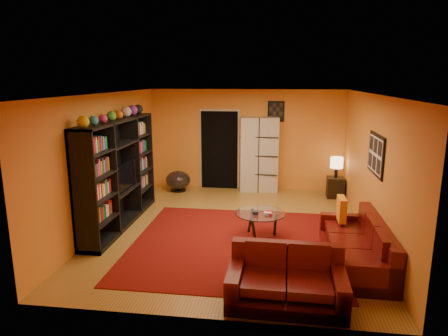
# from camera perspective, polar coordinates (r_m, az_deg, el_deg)

# --- Properties ---
(floor) EXTENTS (6.00, 6.00, 0.00)m
(floor) POSITION_cam_1_polar(r_m,az_deg,el_deg) (7.87, 1.37, -8.70)
(floor) COLOR olive
(floor) RESTS_ON ground
(ceiling) EXTENTS (6.00, 6.00, 0.00)m
(ceiling) POSITION_cam_1_polar(r_m,az_deg,el_deg) (7.33, 1.48, 10.56)
(ceiling) COLOR white
(ceiling) RESTS_ON wall_back
(wall_back) EXTENTS (6.00, 0.00, 6.00)m
(wall_back) POSITION_cam_1_polar(r_m,az_deg,el_deg) (10.44, 3.19, 4.02)
(wall_back) COLOR orange
(wall_back) RESTS_ON floor
(wall_front) EXTENTS (6.00, 0.00, 6.00)m
(wall_front) POSITION_cam_1_polar(r_m,az_deg,el_deg) (4.63, -2.59, -7.18)
(wall_front) COLOR orange
(wall_front) RESTS_ON floor
(wall_left) EXTENTS (0.00, 6.00, 6.00)m
(wall_left) POSITION_cam_1_polar(r_m,az_deg,el_deg) (8.14, -16.35, 1.05)
(wall_left) COLOR orange
(wall_left) RESTS_ON floor
(wall_right) EXTENTS (0.00, 6.00, 6.00)m
(wall_right) POSITION_cam_1_polar(r_m,az_deg,el_deg) (7.65, 20.38, 0.03)
(wall_right) COLOR orange
(wall_right) RESTS_ON floor
(rug) EXTENTS (3.60, 3.60, 0.01)m
(rug) POSITION_cam_1_polar(r_m,az_deg,el_deg) (7.22, 1.56, -10.71)
(rug) COLOR #550B09
(rug) RESTS_ON floor
(doorway) EXTENTS (0.95, 0.10, 2.04)m
(doorway) POSITION_cam_1_polar(r_m,az_deg,el_deg) (10.52, -0.65, 2.57)
(doorway) COLOR black
(doorway) RESTS_ON floor
(wall_art_right) EXTENTS (0.03, 1.00, 0.70)m
(wall_art_right) POSITION_cam_1_polar(r_m,az_deg,el_deg) (7.30, 20.91, 1.82)
(wall_art_right) COLOR black
(wall_art_right) RESTS_ON wall_right
(wall_art_back) EXTENTS (0.42, 0.03, 0.52)m
(wall_art_back) POSITION_cam_1_polar(r_m,az_deg,el_deg) (10.30, 7.44, 8.03)
(wall_art_back) COLOR black
(wall_art_back) RESTS_ON wall_back
(entertainment_unit) EXTENTS (0.45, 3.00, 2.10)m
(entertainment_unit) POSITION_cam_1_polar(r_m,az_deg,el_deg) (8.11, -14.79, -0.72)
(entertainment_unit) COLOR black
(entertainment_unit) RESTS_ON floor
(tv) EXTENTS (0.96, 0.13, 0.55)m
(tv) POSITION_cam_1_polar(r_m,az_deg,el_deg) (8.09, -14.47, -1.12)
(tv) COLOR black
(tv) RESTS_ON entertainment_unit
(sofa) EXTENTS (0.93, 2.19, 0.85)m
(sofa) POSITION_cam_1_polar(r_m,az_deg,el_deg) (6.77, 18.85, -10.52)
(sofa) COLOR #4A0909
(sofa) RESTS_ON rug
(loveseat) EXTENTS (1.53, 0.94, 0.85)m
(loveseat) POSITION_cam_1_polar(r_m,az_deg,el_deg) (5.52, 8.89, -15.44)
(loveseat) COLOR #4A0909
(loveseat) RESTS_ON rug
(throw_pillow) EXTENTS (0.12, 0.42, 0.42)m
(throw_pillow) POSITION_cam_1_polar(r_m,az_deg,el_deg) (7.34, 16.44, -5.63)
(throw_pillow) COLOR orange
(throw_pillow) RESTS_ON sofa
(coffee_table) EXTENTS (0.92, 0.92, 0.46)m
(coffee_table) POSITION_cam_1_polar(r_m,az_deg,el_deg) (7.39, 5.17, -6.74)
(coffee_table) COLOR silver
(coffee_table) RESTS_ON floor
(storage_cabinet) EXTENTS (1.00, 0.52, 1.91)m
(storage_cabinet) POSITION_cam_1_polar(r_m,az_deg,el_deg) (10.28, 5.03, 1.92)
(storage_cabinet) COLOR beige
(storage_cabinet) RESTS_ON floor
(bowl_chair) EXTENTS (0.64, 0.64, 0.52)m
(bowl_chair) POSITION_cam_1_polar(r_m,az_deg,el_deg) (10.43, -6.59, -1.76)
(bowl_chair) COLOR black
(bowl_chair) RESTS_ON floor
(side_table) EXTENTS (0.41, 0.41, 0.50)m
(side_table) POSITION_cam_1_polar(r_m,az_deg,el_deg) (10.20, 15.60, -2.68)
(side_table) COLOR black
(side_table) RESTS_ON floor
(table_lamp) EXTENTS (0.30, 0.30, 0.50)m
(table_lamp) POSITION_cam_1_polar(r_m,az_deg,el_deg) (10.06, 15.80, 0.66)
(table_lamp) COLOR black
(table_lamp) RESTS_ON side_table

